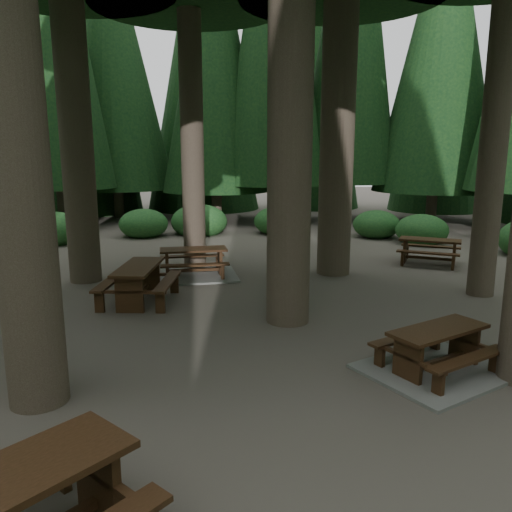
{
  "coord_description": "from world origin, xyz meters",
  "views": [
    {
      "loc": [
        -0.03,
        -9.23,
        3.27
      ],
      "look_at": [
        0.2,
        1.25,
        1.1
      ],
      "focal_mm": 35.0,
      "sensor_mm": 36.0,
      "label": 1
    }
  ],
  "objects_px": {
    "picnic_table_c": "(194,267)",
    "picnic_table_e": "(6,511)",
    "picnic_table_d": "(430,247)",
    "picnic_table_b": "(139,278)",
    "picnic_table_a": "(437,358)"
  },
  "relations": [
    {
      "from": "picnic_table_b",
      "to": "picnic_table_a",
      "type": "bearing_deg",
      "value": -122.45
    },
    {
      "from": "picnic_table_a",
      "to": "picnic_table_c",
      "type": "bearing_deg",
      "value": 94.21
    },
    {
      "from": "picnic_table_c",
      "to": "picnic_table_d",
      "type": "relative_size",
      "value": 1.17
    },
    {
      "from": "picnic_table_d",
      "to": "picnic_table_b",
      "type": "bearing_deg",
      "value": -130.25
    },
    {
      "from": "picnic_table_e",
      "to": "picnic_table_a",
      "type": "bearing_deg",
      "value": -11.24
    },
    {
      "from": "picnic_table_d",
      "to": "picnic_table_e",
      "type": "height_order",
      "value": "picnic_table_e"
    },
    {
      "from": "picnic_table_e",
      "to": "picnic_table_d",
      "type": "bearing_deg",
      "value": 7.91
    },
    {
      "from": "picnic_table_a",
      "to": "picnic_table_d",
      "type": "height_order",
      "value": "picnic_table_d"
    },
    {
      "from": "picnic_table_a",
      "to": "picnic_table_d",
      "type": "relative_size",
      "value": 1.22
    },
    {
      "from": "picnic_table_b",
      "to": "picnic_table_c",
      "type": "height_order",
      "value": "picnic_table_b"
    },
    {
      "from": "picnic_table_d",
      "to": "picnic_table_e",
      "type": "relative_size",
      "value": 0.85
    },
    {
      "from": "picnic_table_c",
      "to": "picnic_table_e",
      "type": "xyz_separation_m",
      "value": [
        -0.46,
        -9.73,
        0.31
      ]
    },
    {
      "from": "picnic_table_a",
      "to": "picnic_table_b",
      "type": "bearing_deg",
      "value": 113.59
    },
    {
      "from": "picnic_table_a",
      "to": "picnic_table_c",
      "type": "relative_size",
      "value": 1.05
    },
    {
      "from": "picnic_table_d",
      "to": "picnic_table_e",
      "type": "bearing_deg",
      "value": -99.18
    }
  ]
}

